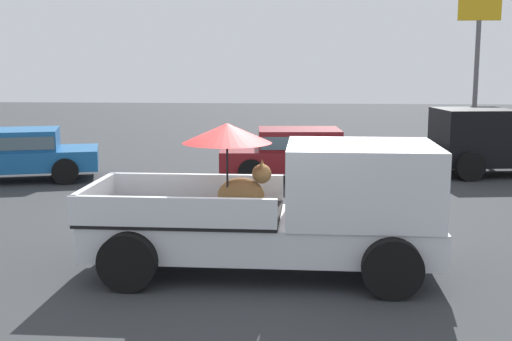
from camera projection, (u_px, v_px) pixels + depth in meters
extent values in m
plane|color=#2D3033|center=(263.00, 271.00, 9.72)|extent=(80.00, 80.00, 0.00)
cylinder|color=black|center=(377.00, 230.00, 10.48)|extent=(0.80, 0.29, 0.80)
cylinder|color=black|center=(392.00, 268.00, 8.55)|extent=(0.80, 0.29, 0.80)
cylinder|color=black|center=(161.00, 226.00, 10.77)|extent=(0.80, 0.29, 0.80)
cylinder|color=black|center=(128.00, 262.00, 8.84)|extent=(0.80, 0.29, 0.80)
cube|color=silver|center=(263.00, 234.00, 9.63)|extent=(5.01, 1.84, 0.50)
cube|color=silver|center=(361.00, 182.00, 9.39)|extent=(2.11, 1.88, 1.08)
cube|color=#4C606B|center=(433.00, 169.00, 9.28)|extent=(0.07, 1.72, 0.64)
cube|color=black|center=(185.00, 213.00, 9.68)|extent=(2.81, 1.86, 0.06)
cube|color=silver|center=(196.00, 186.00, 10.55)|extent=(2.80, 0.12, 0.40)
cube|color=silver|center=(172.00, 212.00, 8.74)|extent=(2.80, 0.12, 0.40)
cube|color=silver|center=(95.00, 196.00, 9.75)|extent=(0.11, 1.84, 0.40)
ellipsoid|color=olive|center=(241.00, 195.00, 9.53)|extent=(0.68, 0.33, 0.52)
sphere|color=olive|center=(262.00, 174.00, 9.46)|extent=(0.28, 0.28, 0.28)
cone|color=olive|center=(262.00, 163.00, 9.51)|extent=(0.09, 0.09, 0.12)
cone|color=olive|center=(261.00, 165.00, 9.36)|extent=(0.09, 0.09, 0.12)
cylinder|color=black|center=(227.00, 177.00, 9.41)|extent=(0.03, 0.03, 1.07)
cone|color=red|center=(227.00, 133.00, 9.31)|extent=(1.28, 1.28, 0.28)
cylinder|color=black|center=(470.00, 166.00, 17.03)|extent=(0.79, 0.36, 0.76)
cylinder|color=black|center=(445.00, 156.00, 18.90)|extent=(0.79, 0.36, 0.76)
cube|color=black|center=(473.00, 127.00, 17.84)|extent=(2.13, 2.04, 1.00)
cylinder|color=black|center=(349.00, 162.00, 18.17)|extent=(0.68, 0.27, 0.66)
cylinder|color=black|center=(359.00, 172.00, 16.43)|extent=(0.68, 0.27, 0.66)
cylinder|color=black|center=(251.00, 162.00, 18.15)|extent=(0.68, 0.27, 0.66)
cylinder|color=black|center=(251.00, 172.00, 16.42)|extent=(0.68, 0.27, 0.66)
cube|color=maroon|center=(303.00, 159.00, 17.26)|extent=(4.43, 2.10, 0.52)
cube|color=maroon|center=(299.00, 140.00, 17.18)|extent=(2.22, 1.76, 0.56)
cube|color=#4C606B|center=(299.00, 140.00, 17.18)|extent=(2.17, 1.84, 0.32)
cylinder|color=black|center=(65.00, 171.00, 16.57)|extent=(0.70, 0.40, 0.66)
cylinder|color=black|center=(69.00, 161.00, 18.26)|extent=(0.70, 0.40, 0.66)
cube|color=#195999|center=(13.00, 159.00, 17.09)|extent=(4.62, 2.92, 0.52)
cube|color=#195999|center=(16.00, 140.00, 17.03)|extent=(2.47, 2.14, 0.56)
cube|color=#4C606B|center=(16.00, 140.00, 17.03)|extent=(2.44, 2.20, 0.32)
cylinder|color=#59595B|center=(475.00, 87.00, 22.31)|extent=(0.16, 0.16, 4.41)
cube|color=gold|center=(480.00, 7.00, 21.87)|extent=(1.40, 0.12, 0.90)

